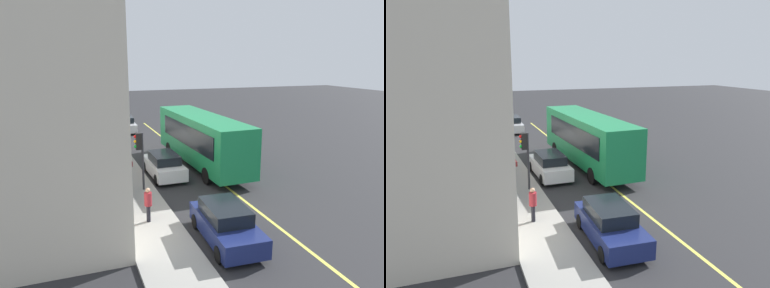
# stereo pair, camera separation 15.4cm
# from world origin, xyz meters

# --- Properties ---
(ground) EXTENTS (120.00, 120.00, 0.00)m
(ground) POSITION_xyz_m (0.00, 0.00, 0.00)
(ground) COLOR #28282B
(sidewalk) EXTENTS (80.00, 2.50, 0.15)m
(sidewalk) POSITION_xyz_m (0.00, 5.25, 0.07)
(sidewalk) COLOR #9E9B93
(sidewalk) RESTS_ON ground
(lane_centre_stripe) EXTENTS (36.00, 0.16, 0.01)m
(lane_centre_stripe) POSITION_xyz_m (0.00, 0.00, 0.00)
(lane_centre_stripe) COLOR #D8D14C
(lane_centre_stripe) RESTS_ON ground
(storefront_building) EXTENTS (21.70, 8.82, 14.86)m
(storefront_building) POSITION_xyz_m (0.11, 10.60, 7.42)
(storefront_building) COLOR beige
(storefront_building) RESTS_ON ground
(bus) EXTENTS (11.21, 2.90, 3.50)m
(bus) POSITION_xyz_m (0.03, -0.14, 1.99)
(bus) COLOR #197F47
(bus) RESTS_ON ground
(traffic_light) EXTENTS (0.30, 0.52, 3.20)m
(traffic_light) POSITION_xyz_m (-3.60, 4.82, 2.53)
(traffic_light) COLOR #2D2D33
(traffic_light) RESTS_ON sidewalk
(car_navy) EXTENTS (4.38, 2.02, 1.52)m
(car_navy) POSITION_xyz_m (-10.17, 2.71, 0.74)
(car_navy) COLOR navy
(car_navy) RESTS_ON ground
(car_silver) EXTENTS (4.35, 1.97, 1.52)m
(car_silver) POSITION_xyz_m (13.68, 2.81, 0.74)
(car_silver) COLOR #B7BABF
(car_silver) RESTS_ON ground
(car_white) EXTENTS (4.32, 1.90, 1.52)m
(car_white) POSITION_xyz_m (-1.37, 2.90, 0.74)
(car_white) COLOR white
(car_white) RESTS_ON ground
(pedestrian_at_corner) EXTENTS (0.34, 0.34, 1.58)m
(pedestrian_at_corner) POSITION_xyz_m (-7.70, 5.33, 1.09)
(pedestrian_at_corner) COLOR black
(pedestrian_at_corner) RESTS_ON sidewalk
(pedestrian_by_curb) EXTENTS (0.34, 0.34, 1.67)m
(pedestrian_by_curb) POSITION_xyz_m (3.66, 5.07, 1.15)
(pedestrian_by_curb) COLOR black
(pedestrian_by_curb) RESTS_ON sidewalk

